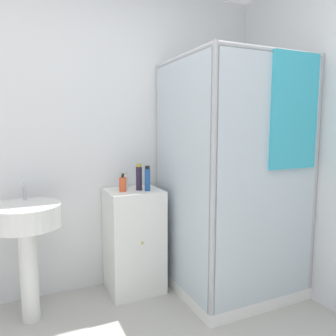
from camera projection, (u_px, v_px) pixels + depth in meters
name	position (u px, v px, depth m)	size (l,w,h in m)	color
wall_back	(69.00, 139.00, 2.60)	(6.40, 0.06, 2.50)	silver
shower_enclosure	(231.00, 231.00, 2.65)	(0.94, 0.97, 1.87)	white
vanity_cabinet	(134.00, 240.00, 2.69)	(0.43, 0.41, 0.84)	white
sink	(27.00, 229.00, 2.22)	(0.47, 0.47, 0.96)	white
soap_dispenser	(123.00, 184.00, 2.56)	(0.06, 0.06, 0.14)	#E5562D
shampoo_bottle_tall_black	(139.00, 177.00, 2.61)	(0.05, 0.05, 0.21)	#281E33
shampoo_bottle_blue	(147.00, 179.00, 2.58)	(0.04, 0.04, 0.20)	#1E4C93
lotion_bottle_white	(126.00, 181.00, 2.67)	(0.04, 0.04, 0.15)	white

